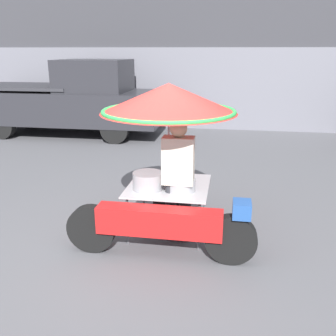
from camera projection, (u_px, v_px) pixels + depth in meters
ground_plane at (140, 250)px, 4.58m from camera, size 36.00×36.00×0.00m
shopfront_building at (201, 60)px, 11.97m from camera, size 28.00×2.06×4.09m
vendor_motorcycle_cart at (168, 125)px, 4.53m from camera, size 2.24×1.68×1.96m
vendor_person at (178, 176)px, 4.57m from camera, size 0.38×0.22×1.56m
pickup_truck at (72, 100)px, 10.44m from camera, size 5.34×1.78×2.09m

